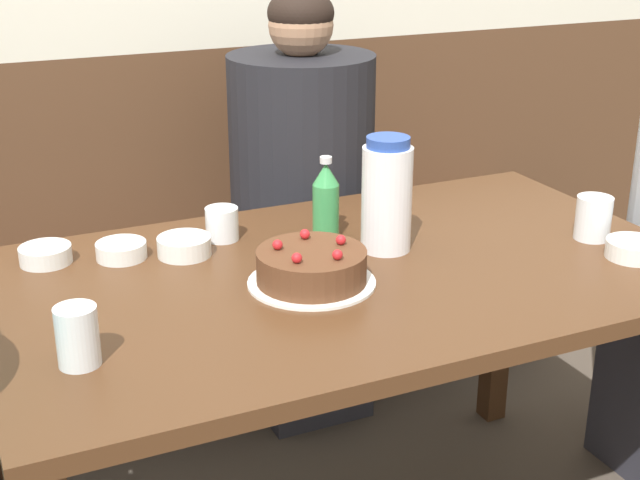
% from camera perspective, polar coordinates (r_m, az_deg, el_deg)
% --- Properties ---
extents(bench_seat, '(2.11, 0.38, 0.43)m').
position_cam_1_polar(bench_seat, '(2.71, -6.14, -5.62)').
color(bench_seat, '#381E11').
rests_on(bench_seat, ground_plane).
extents(dining_table, '(1.42, 0.84, 0.73)m').
position_cam_1_polar(dining_table, '(1.83, 1.77, -4.36)').
color(dining_table, '#4C2D19').
rests_on(dining_table, ground_plane).
extents(birthday_cake, '(0.25, 0.25, 0.09)m').
position_cam_1_polar(birthday_cake, '(1.71, -0.54, -1.79)').
color(birthday_cake, white).
rests_on(birthday_cake, dining_table).
extents(water_pitcher, '(0.11, 0.11, 0.24)m').
position_cam_1_polar(water_pitcher, '(1.86, 4.29, 2.86)').
color(water_pitcher, white).
rests_on(water_pitcher, dining_table).
extents(soju_bottle, '(0.06, 0.06, 0.19)m').
position_cam_1_polar(soju_bottle, '(1.92, 0.37, 2.53)').
color(soju_bottle, '#388E4C').
rests_on(soju_bottle, dining_table).
extents(bowl_soup_white, '(0.10, 0.10, 0.03)m').
position_cam_1_polar(bowl_soup_white, '(1.89, -12.60, -0.65)').
color(bowl_soup_white, white).
rests_on(bowl_soup_white, dining_table).
extents(bowl_rice_small, '(0.11, 0.11, 0.04)m').
position_cam_1_polar(bowl_rice_small, '(1.88, -8.68, -0.39)').
color(bowl_rice_small, white).
rests_on(bowl_rice_small, dining_table).
extents(bowl_side_dish, '(0.11, 0.11, 0.04)m').
position_cam_1_polar(bowl_side_dish, '(1.90, -17.16, -0.90)').
color(bowl_side_dish, white).
rests_on(bowl_side_dish, dining_table).
extents(bowl_sauce_shallow, '(0.11, 0.11, 0.04)m').
position_cam_1_polar(bowl_sauce_shallow, '(1.95, 19.42, -0.56)').
color(bowl_sauce_shallow, white).
rests_on(bowl_sauce_shallow, dining_table).
extents(glass_water_tall, '(0.08, 0.08, 0.10)m').
position_cam_1_polar(glass_water_tall, '(2.03, 17.09, 1.36)').
color(glass_water_tall, silver).
rests_on(glass_water_tall, dining_table).
extents(glass_tumbler_short, '(0.07, 0.07, 0.10)m').
position_cam_1_polar(glass_tumbler_short, '(1.47, -15.26, -5.96)').
color(glass_tumbler_short, silver).
rests_on(glass_tumbler_short, dining_table).
extents(glass_shot_small, '(0.07, 0.07, 0.07)m').
position_cam_1_polar(glass_shot_small, '(1.95, -6.29, 1.04)').
color(glass_shot_small, silver).
rests_on(glass_shot_small, dining_table).
extents(person_dark_striped, '(0.40, 0.40, 1.21)m').
position_cam_1_polar(person_dark_striped, '(2.49, -1.14, 1.88)').
color(person_dark_striped, '#33333D').
rests_on(person_dark_striped, ground_plane).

